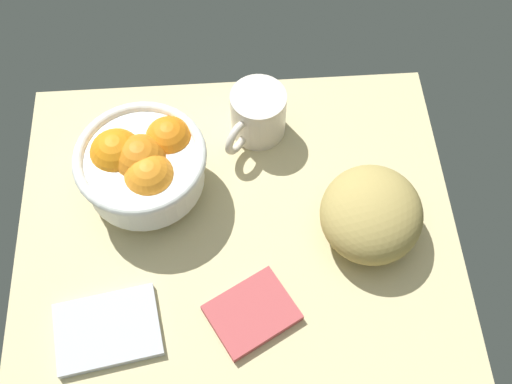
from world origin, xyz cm
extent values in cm
cube|color=#CDBD8A|center=(0.00, 0.00, -1.50)|extent=(64.28, 57.50, 3.00)
cylinder|color=white|center=(13.13, -9.20, 1.24)|extent=(10.78, 10.78, 2.48)
cylinder|color=white|center=(13.13, -9.20, 5.55)|extent=(17.42, 17.42, 6.14)
torus|color=white|center=(13.13, -9.20, 8.62)|extent=(19.02, 19.02, 1.60)
sphere|color=orange|center=(9.10, -12.62, 7.14)|extent=(7.31, 7.31, 7.31)
sphere|color=orange|center=(16.57, -10.50, 7.24)|extent=(7.91, 7.91, 7.91)
sphere|color=orange|center=(11.78, -6.23, 7.18)|extent=(7.57, 7.57, 7.57)
sphere|color=orange|center=(13.13, -9.20, 7.26)|extent=(8.00, 8.00, 8.00)
ellipsoid|color=tan|center=(-18.90, 0.28, 4.73)|extent=(18.55, 19.09, 9.45)
cube|color=#B84B4D|center=(-1.32, 11.89, 0.66)|extent=(13.92, 12.98, 1.32)
cube|color=silver|center=(18.18, 12.91, 0.60)|extent=(15.31, 12.17, 1.20)
cylinder|color=silver|center=(-4.27, -18.89, 4.21)|extent=(8.61, 8.61, 8.42)
torus|color=silver|center=(-0.87, -14.57, 4.21)|extent=(4.60, 5.39, 5.92)
camera|label=1|loc=(0.08, 40.09, 84.01)|focal=44.69mm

